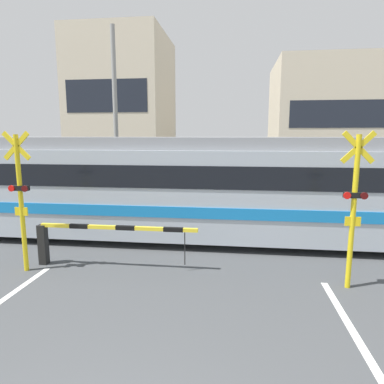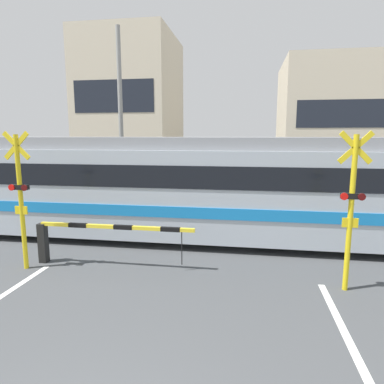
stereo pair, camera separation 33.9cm
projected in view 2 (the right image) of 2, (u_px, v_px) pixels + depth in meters
rail_track_near at (191, 243)px, 10.49m from camera, size 50.00×0.10×0.08m
rail_track_far at (198, 230)px, 11.89m from camera, size 50.00×0.10×0.08m
commuter_train at (248, 186)px, 10.65m from camera, size 17.59×3.00×3.24m
crossing_barrier_near at (83, 235)px, 8.70m from camera, size 4.11×0.20×1.09m
crossing_barrier_far at (267, 198)px, 13.70m from camera, size 4.11×0.20×1.09m
crossing_signal_left at (20, 195)px, 8.28m from camera, size 0.68×0.15×3.39m
crossing_signal_right at (351, 205)px, 7.09m from camera, size 0.68×0.15×3.39m
pedestrian at (218, 185)px, 16.14m from camera, size 0.38×0.22×1.71m
building_left_of_street at (132, 109)px, 26.32m from camera, size 6.58×7.55×10.60m
building_right_of_street at (335, 123)px, 24.17m from camera, size 7.48×7.55×8.30m
utility_pole_streetside at (121, 116)px, 16.68m from camera, size 0.22×0.22×8.38m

